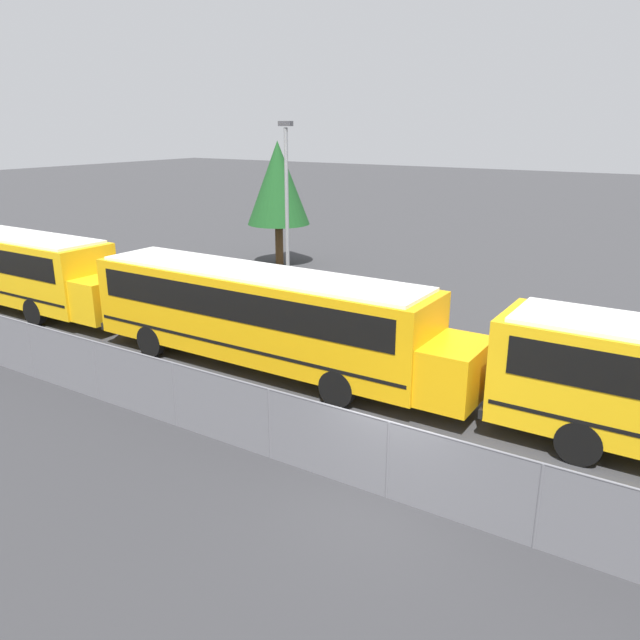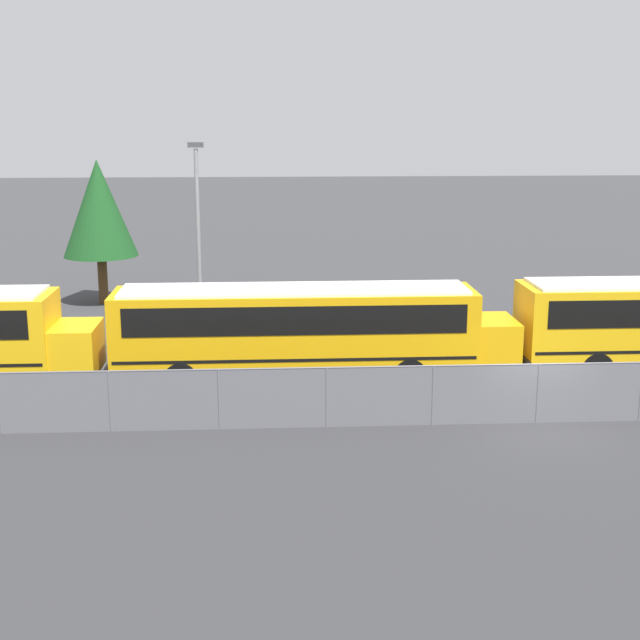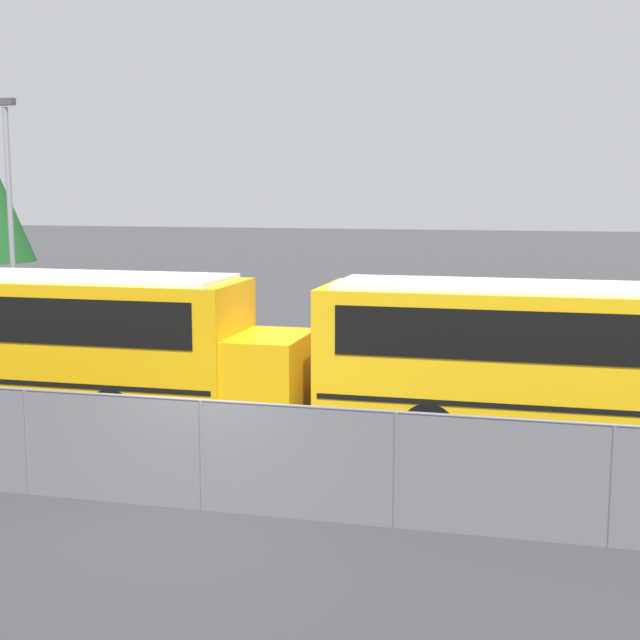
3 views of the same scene
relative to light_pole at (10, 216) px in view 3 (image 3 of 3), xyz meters
name	(u,v)px [view 3 (image 3 of 3)]	position (x,y,z in m)	size (l,w,h in m)	color
ground_plane	(203,510)	(10.42, -11.17, -4.20)	(200.00, 200.00, 0.00)	#38383A
fence	(202,454)	(10.42, -11.17, -3.29)	(66.93, 0.07, 1.79)	#9EA0A5
light_pole	(10,216)	(0.00, 0.00, 0.00)	(0.60, 0.24, 7.63)	gray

